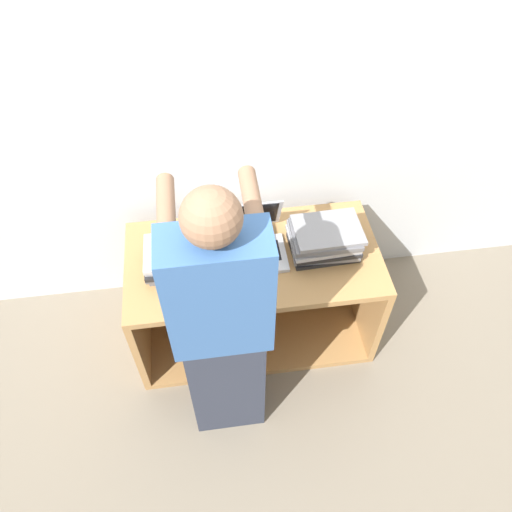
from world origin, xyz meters
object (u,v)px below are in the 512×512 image
laptop_stack_left (180,257)px  person (222,331)px  laptop_open (252,242)px  laptop_stack_right (324,239)px

laptop_stack_left → person: (0.16, -0.48, 0.07)m
laptop_open → laptop_stack_left: (-0.36, -0.05, 0.01)m
laptop_stack_left → person: size_ratio=0.22×
laptop_stack_right → person: 0.73m
laptop_open → laptop_stack_left: laptop_open is taller
laptop_stack_left → laptop_stack_right: laptop_stack_right is taller
laptop_stack_left → laptop_open: bearing=8.5°
laptop_stack_right → laptop_open: bearing=171.4°
laptop_open → laptop_stack_left: size_ratio=0.98×
laptop_stack_right → person: size_ratio=0.23×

